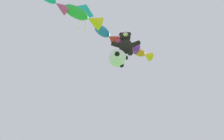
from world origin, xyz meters
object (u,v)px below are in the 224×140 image
object	(u,v)px
fish_kite_teal	(53,1)
diamond_kite	(85,13)
fish_kite_emerald	(86,17)
soccer_ball_kite	(118,58)
fish_kite_cobalt	(108,35)
fish_kite_tangerine	(144,54)
teddy_bear_kite	(126,43)
fish_kite_magenta	(128,46)

from	to	relation	value
fish_kite_teal	diamond_kite	world-z (taller)	diamond_kite
fish_kite_emerald	fish_kite_teal	size ratio (longest dim) A/B	1.31
soccer_ball_kite	fish_kite_cobalt	world-z (taller)	fish_kite_cobalt
fish_kite_teal	fish_kite_tangerine	bearing A→B (deg)	43.53
teddy_bear_kite	fish_kite_emerald	world-z (taller)	fish_kite_emerald
fish_kite_emerald	fish_kite_teal	distance (m)	1.94
fish_kite_teal	diamond_kite	bearing A→B (deg)	60.25
fish_kite_magenta	fish_kite_emerald	xyz separation A→B (m)	(-2.67, -2.33, 0.39)
fish_kite_magenta	diamond_kite	xyz separation A→B (m)	(-3.07, -1.52, 1.94)
fish_kite_cobalt	fish_kite_magenta	bearing A→B (deg)	32.86
fish_kite_emerald	fish_kite_teal	xyz separation A→B (m)	(-1.54, -1.18, -0.06)
soccer_ball_kite	fish_kite_teal	size ratio (longest dim) A/B	0.65
teddy_bear_kite	fish_kite_tangerine	size ratio (longest dim) A/B	1.10
fish_kite_tangerine	fish_kite_cobalt	xyz separation A→B (m)	(-2.81, -2.72, -0.36)
fish_kite_tangerine	fish_kite_emerald	size ratio (longest dim) A/B	0.76
diamond_kite	teddy_bear_kite	bearing A→B (deg)	15.79
fish_kite_tangerine	fish_kite_magenta	distance (m)	2.33
soccer_ball_kite	fish_kite_emerald	world-z (taller)	fish_kite_emerald
soccer_ball_kite	diamond_kite	distance (m)	4.46
fish_kite_magenta	fish_kite_teal	distance (m)	5.50
teddy_bear_kite	soccer_ball_kite	world-z (taller)	teddy_bear_kite
diamond_kite	soccer_ball_kite	bearing A→B (deg)	12.97
teddy_bear_kite	soccer_ball_kite	distance (m)	1.55
fish_kite_magenta	fish_kite_cobalt	world-z (taller)	fish_kite_cobalt
fish_kite_cobalt	fish_kite_teal	size ratio (longest dim) A/B	1.07
teddy_bear_kite	fish_kite_teal	bearing A→B (deg)	-144.92
soccer_ball_kite	fish_kite_tangerine	size ratio (longest dim) A/B	0.65
fish_kite_tangerine	fish_kite_teal	world-z (taller)	fish_kite_tangerine
fish_kite_tangerine	fish_kite_cobalt	distance (m)	3.92
fish_kite_cobalt	diamond_kite	bearing A→B (deg)	-160.14
fish_kite_teal	fish_kite_magenta	bearing A→B (deg)	39.85
teddy_bear_kite	fish_kite_cobalt	size ratio (longest dim) A/B	1.03
soccer_ball_kite	fish_kite_cobalt	size ratio (longest dim) A/B	0.61
fish_kite_tangerine	fish_kite_magenta	world-z (taller)	fish_kite_tangerine
soccer_ball_kite	fish_kite_cobalt	distance (m)	2.15
teddy_bear_kite	diamond_kite	distance (m)	3.80
soccer_ball_kite	fish_kite_magenta	bearing A→B (deg)	51.80
fish_kite_magenta	fish_kite_cobalt	xyz separation A→B (m)	(-1.43, -0.92, 0.20)
fish_kite_emerald	fish_kite_teal	bearing A→B (deg)	-142.46
fish_kite_teal	diamond_kite	distance (m)	2.81
fish_kite_teal	diamond_kite	xyz separation A→B (m)	(1.14, 2.00, 1.62)
soccer_ball_kite	fish_kite_magenta	xyz separation A→B (m)	(0.78, 0.99, 1.85)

